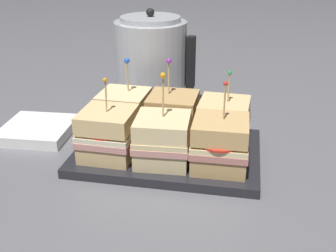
{
  "coord_description": "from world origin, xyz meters",
  "views": [
    {
      "loc": [
        0.14,
        -0.74,
        0.41
      ],
      "look_at": [
        0.0,
        0.0,
        0.07
      ],
      "focal_mm": 45.0,
      "sensor_mm": 36.0,
      "label": 1
    }
  ],
  "objects_px": {
    "sandwich_front_right": "(220,144)",
    "napkin_stack": "(38,130)",
    "sandwich_back_right": "(224,122)",
    "sandwich_front_center": "(163,140)",
    "serving_platter": "(168,152)",
    "sandwich_back_center": "(172,117)",
    "sandwich_back_left": "(124,113)",
    "kettle_steel": "(151,62)",
    "sandwich_front_left": "(108,134)"
  },
  "relations": [
    {
      "from": "serving_platter",
      "to": "sandwich_front_right",
      "type": "distance_m",
      "value": 0.13
    },
    {
      "from": "sandwich_back_right",
      "to": "kettle_steel",
      "type": "xyz_separation_m",
      "value": [
        -0.2,
        0.23,
        0.05
      ]
    },
    {
      "from": "sandwich_back_right",
      "to": "kettle_steel",
      "type": "bearing_deg",
      "value": 131.35
    },
    {
      "from": "sandwich_front_right",
      "to": "kettle_steel",
      "type": "relative_size",
      "value": 0.66
    },
    {
      "from": "serving_platter",
      "to": "napkin_stack",
      "type": "height_order",
      "value": "napkin_stack"
    },
    {
      "from": "kettle_steel",
      "to": "sandwich_front_center",
      "type": "bearing_deg",
      "value": -73.89
    },
    {
      "from": "serving_platter",
      "to": "napkin_stack",
      "type": "relative_size",
      "value": 2.34
    },
    {
      "from": "napkin_stack",
      "to": "sandwich_back_right",
      "type": "bearing_deg",
      "value": 0.96
    },
    {
      "from": "sandwich_back_right",
      "to": "kettle_steel",
      "type": "relative_size",
      "value": 0.62
    },
    {
      "from": "serving_platter",
      "to": "sandwich_front_left",
      "type": "xyz_separation_m",
      "value": [
        -0.11,
        -0.05,
        0.06
      ]
    },
    {
      "from": "serving_platter",
      "to": "sandwich_back_center",
      "type": "xyz_separation_m",
      "value": [
        -0.0,
        0.05,
        0.06
      ]
    },
    {
      "from": "sandwich_front_left",
      "to": "sandwich_back_center",
      "type": "height_order",
      "value": "sandwich_back_center"
    },
    {
      "from": "sandwich_back_center",
      "to": "napkin_stack",
      "type": "height_order",
      "value": "sandwich_back_center"
    },
    {
      "from": "sandwich_back_center",
      "to": "kettle_steel",
      "type": "bearing_deg",
      "value": 112.81
    },
    {
      "from": "sandwich_back_center",
      "to": "sandwich_back_right",
      "type": "relative_size",
      "value": 1.09
    },
    {
      "from": "sandwich_front_left",
      "to": "sandwich_front_right",
      "type": "height_order",
      "value": "sandwich_front_right"
    },
    {
      "from": "sandwich_back_left",
      "to": "sandwich_front_left",
      "type": "bearing_deg",
      "value": -91.0
    },
    {
      "from": "sandwich_back_left",
      "to": "kettle_steel",
      "type": "xyz_separation_m",
      "value": [
        0.01,
        0.23,
        0.05
      ]
    },
    {
      "from": "sandwich_back_left",
      "to": "sandwich_back_right",
      "type": "distance_m",
      "value": 0.21
    },
    {
      "from": "sandwich_front_right",
      "to": "serving_platter",
      "type": "bearing_deg",
      "value": 153.16
    },
    {
      "from": "sandwich_back_center",
      "to": "kettle_steel",
      "type": "distance_m",
      "value": 0.25
    },
    {
      "from": "sandwich_front_center",
      "to": "sandwich_front_right",
      "type": "relative_size",
      "value": 1.05
    },
    {
      "from": "sandwich_front_right",
      "to": "napkin_stack",
      "type": "distance_m",
      "value": 0.42
    },
    {
      "from": "sandwich_front_left",
      "to": "sandwich_back_center",
      "type": "bearing_deg",
      "value": 45.22
    },
    {
      "from": "sandwich_front_center",
      "to": "sandwich_front_right",
      "type": "xyz_separation_m",
      "value": [
        0.11,
        -0.0,
        0.0
      ]
    },
    {
      "from": "sandwich_back_center",
      "to": "sandwich_front_right",
      "type": "bearing_deg",
      "value": -45.15
    },
    {
      "from": "serving_platter",
      "to": "sandwich_back_right",
      "type": "bearing_deg",
      "value": 26.06
    },
    {
      "from": "sandwich_back_center",
      "to": "kettle_steel",
      "type": "relative_size",
      "value": 0.68
    },
    {
      "from": "sandwich_front_center",
      "to": "sandwich_front_left",
      "type": "bearing_deg",
      "value": 179.32
    },
    {
      "from": "sandwich_back_right",
      "to": "napkin_stack",
      "type": "height_order",
      "value": "sandwich_back_right"
    },
    {
      "from": "sandwich_back_left",
      "to": "sandwich_back_right",
      "type": "height_order",
      "value": "sandwich_back_left"
    },
    {
      "from": "sandwich_front_right",
      "to": "sandwich_back_left",
      "type": "height_order",
      "value": "same"
    },
    {
      "from": "sandwich_back_center",
      "to": "sandwich_back_right",
      "type": "height_order",
      "value": "sandwich_back_center"
    },
    {
      "from": "sandwich_back_left",
      "to": "sandwich_front_right",
      "type": "bearing_deg",
      "value": -26.71
    },
    {
      "from": "sandwich_front_left",
      "to": "sandwich_front_right",
      "type": "distance_m",
      "value": 0.21
    },
    {
      "from": "serving_platter",
      "to": "sandwich_front_center",
      "type": "relative_size",
      "value": 2.11
    },
    {
      "from": "serving_platter",
      "to": "sandwich_front_center",
      "type": "bearing_deg",
      "value": -90.14
    },
    {
      "from": "sandwich_front_right",
      "to": "sandwich_front_left",
      "type": "bearing_deg",
      "value": 179.46
    },
    {
      "from": "serving_platter",
      "to": "sandwich_front_left",
      "type": "relative_size",
      "value": 2.3
    },
    {
      "from": "sandwich_front_center",
      "to": "sandwich_front_right",
      "type": "distance_m",
      "value": 0.11
    },
    {
      "from": "serving_platter",
      "to": "napkin_stack",
      "type": "xyz_separation_m",
      "value": [
        -0.3,
        0.04,
        0.0
      ]
    },
    {
      "from": "serving_platter",
      "to": "sandwich_back_right",
      "type": "height_order",
      "value": "sandwich_back_right"
    },
    {
      "from": "sandwich_front_right",
      "to": "sandwich_back_right",
      "type": "xyz_separation_m",
      "value": [
        -0.0,
        0.1,
        -0.0
      ]
    },
    {
      "from": "sandwich_back_center",
      "to": "serving_platter",
      "type": "bearing_deg",
      "value": -88.84
    },
    {
      "from": "sandwich_front_right",
      "to": "napkin_stack",
      "type": "bearing_deg",
      "value": 166.56
    },
    {
      "from": "sandwich_back_right",
      "to": "sandwich_front_center",
      "type": "bearing_deg",
      "value": -135.3
    },
    {
      "from": "sandwich_front_left",
      "to": "sandwich_front_right",
      "type": "relative_size",
      "value": 0.96
    },
    {
      "from": "serving_platter",
      "to": "sandwich_front_center",
      "type": "distance_m",
      "value": 0.08
    },
    {
      "from": "sandwich_back_right",
      "to": "kettle_steel",
      "type": "distance_m",
      "value": 0.31
    },
    {
      "from": "kettle_steel",
      "to": "sandwich_back_center",
      "type": "bearing_deg",
      "value": -67.19
    }
  ]
}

